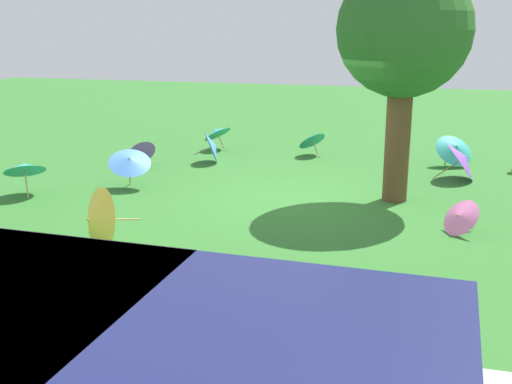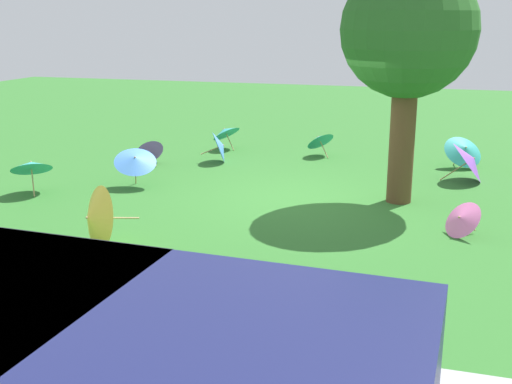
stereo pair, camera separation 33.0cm
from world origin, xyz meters
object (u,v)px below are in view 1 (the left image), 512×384
at_px(parasol_blue_1, 130,161).
at_px(parasol_teal_3, 24,168).
at_px(shade_tree, 404,33).
at_px(parasol_pink_1, 459,216).
at_px(parasol_teal_0, 216,132).
at_px(parasol_teal_1, 311,139).
at_px(parasol_purple_0, 463,159).
at_px(parasol_teal_2, 455,148).
at_px(van_dark, 65,383).
at_px(parasol_blue_0, 213,147).
at_px(parasol_yellow_3, 94,219).
at_px(parasol_purple_2, 140,151).

distance_m(parasol_blue_1, parasol_teal_3, 1.89).
bearing_deg(shade_tree, parasol_pink_1, 122.27).
relative_size(parasol_teal_0, parasol_teal_1, 1.03).
bearing_deg(parasol_purple_0, parasol_pink_1, 86.88).
height_order(parasol_teal_1, parasol_teal_2, parasol_teal_2).
bearing_deg(van_dark, parasol_teal_0, -76.42).
xyz_separation_m(parasol_blue_0, parasol_teal_2, (-5.24, -0.92, 0.05)).
height_order(parasol_purple_0, parasol_pink_1, parasol_purple_0).
bearing_deg(parasol_teal_0, parasol_yellow_3, 94.80).
bearing_deg(parasol_blue_1, parasol_yellow_3, 107.43).
relative_size(parasol_blue_1, parasol_teal_2, 0.99).
relative_size(parasol_purple_0, parasol_yellow_3, 1.06).
distance_m(parasol_blue_0, parasol_purple_2, 1.62).
bearing_deg(van_dark, parasol_blue_0, -76.68).
bearing_deg(parasol_purple_2, parasol_blue_1, 109.50).
bearing_deg(parasol_purple_0, parasol_teal_2, -85.07).
distance_m(van_dark, parasol_teal_2, 11.52).
height_order(shade_tree, parasol_blue_1, shade_tree).
height_order(shade_tree, parasol_teal_3, shade_tree).
relative_size(van_dark, parasol_teal_3, 4.47).
bearing_deg(parasol_teal_3, parasol_blue_0, -124.76).
xyz_separation_m(parasol_blue_1, parasol_pink_1, (-5.96, 1.19, -0.27)).
distance_m(van_dark, parasol_purple_2, 10.43).
relative_size(parasol_purple_2, parasol_teal_3, 0.77).
bearing_deg(parasol_teal_2, shade_tree, 69.65).
relative_size(parasol_teal_0, parasol_teal_3, 0.87).
distance_m(parasol_pink_1, parasol_teal_2, 4.68).
bearing_deg(parasol_pink_1, parasol_teal_3, -1.81).
bearing_deg(parasol_teal_3, parasol_yellow_3, 138.93).
xyz_separation_m(parasol_blue_1, parasol_yellow_3, (-1.03, 3.27, -0.08)).
height_order(parasol_teal_1, parasol_yellow_3, parasol_yellow_3).
bearing_deg(parasol_pink_1, parasol_yellow_3, 22.86).
xyz_separation_m(parasol_purple_2, parasol_teal_3, (0.94, 2.92, 0.21)).
bearing_deg(parasol_teal_3, parasol_pink_1, 178.19).
bearing_deg(parasol_pink_1, shade_tree, -57.73).
bearing_deg(van_dark, parasol_blue_1, -67.14).
xyz_separation_m(van_dark, parasol_teal_1, (0.43, -11.55, -0.51)).
height_order(van_dark, shade_tree, shade_tree).
xyz_separation_m(shade_tree, parasol_teal_0, (4.51, -3.54, -2.46)).
distance_m(parasol_purple_2, parasol_yellow_3, 5.52).
xyz_separation_m(shade_tree, parasol_teal_3, (6.56, 1.40, -2.38)).
height_order(parasol_teal_0, parasol_blue_0, parasol_blue_0).
bearing_deg(parasol_teal_1, parasol_blue_0, 33.31).
distance_m(parasol_pink_1, parasol_purple_2, 7.37).
height_order(parasol_blue_1, parasol_pink_1, parasol_blue_1).
xyz_separation_m(van_dark, parasol_purple_2, (3.93, -9.64, -0.60)).
bearing_deg(parasol_yellow_3, parasol_teal_2, -126.63).
relative_size(shade_tree, parasol_blue_0, 5.03).
bearing_deg(parasol_teal_3, parasol_teal_0, -112.58).
relative_size(shade_tree, parasol_teal_2, 3.79).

